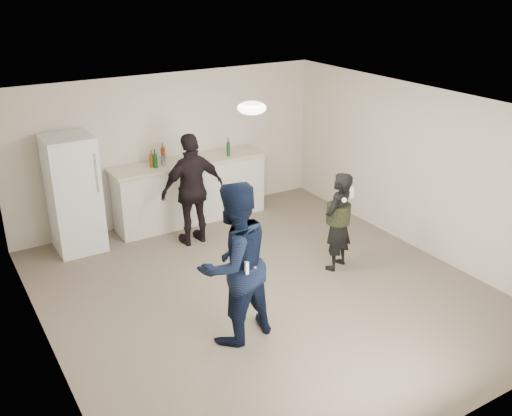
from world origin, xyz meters
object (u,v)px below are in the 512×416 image
man (234,264)px  woman (338,221)px  shaker (164,161)px  spectator (193,190)px  counter (191,192)px  fridge (74,194)px

man → woman: bearing=-170.8°
shaker → spectator: spectator is taller
woman → counter: bearing=-91.4°
shaker → spectator: size_ratio=0.10×
spectator → woman: bearing=125.3°
man → spectator: (0.71, 2.57, -0.08)m
man → shaker: bearing=-109.5°
woman → spectator: spectator is taller
man → spectator: 2.66m
fridge → spectator: fridge is taller
shaker → man: bearing=-99.5°
counter → shaker: 0.81m
woman → spectator: bearing=-76.3°
woman → man: bearing=-4.1°
man → spectator: bearing=-115.4°
fridge → shaker: size_ratio=10.59×
counter → man: bearing=-107.1°
spectator → counter: bearing=-114.1°
shaker → man: 3.37m
man → woman: size_ratio=1.33×
man → woman: (2.10, 0.73, -0.24)m
man → spectator: man is taller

